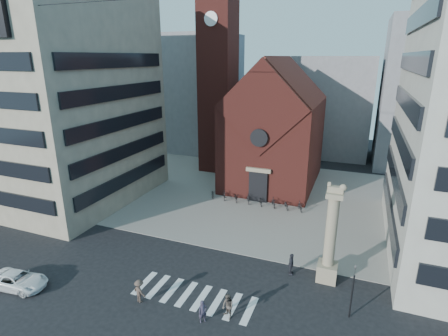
{
  "coord_description": "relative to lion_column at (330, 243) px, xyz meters",
  "views": [
    {
      "loc": [
        11.12,
        -23.57,
        17.93
      ],
      "look_at": [
        -1.21,
        8.0,
        7.07
      ],
      "focal_mm": 28.0,
      "sensor_mm": 36.0,
      "label": 1
    }
  ],
  "objects": [
    {
      "name": "ground",
      "position": [
        -10.01,
        -3.0,
        -3.46
      ],
      "size": [
        120.0,
        120.0,
        0.0
      ],
      "primitive_type": "plane",
      "color": "black",
      "rests_on": "ground"
    },
    {
      "name": "piazza",
      "position": [
        -10.01,
        16.0,
        -3.43
      ],
      "size": [
        46.0,
        30.0,
        0.05
      ],
      "primitive_type": "cube",
      "color": "gray",
      "rests_on": "ground"
    },
    {
      "name": "zebra_crossing",
      "position": [
        -9.46,
        -6.0,
        -3.45
      ],
      "size": [
        10.2,
        3.2,
        0.01
      ],
      "primitive_type": null,
      "color": "white",
      "rests_on": "ground"
    },
    {
      "name": "church",
      "position": [
        -10.01,
        22.04,
        4.53
      ],
      "size": [
        12.0,
        16.65,
        18.0
      ],
      "color": "maroon",
      "rests_on": "ground"
    },
    {
      "name": "campanile",
      "position": [
        -20.01,
        25.0,
        12.28
      ],
      "size": [
        5.5,
        5.5,
        31.2
      ],
      "color": "maroon",
      "rests_on": "ground"
    },
    {
      "name": "building_left",
      "position": [
        -34.01,
        7.0,
        9.54
      ],
      "size": [
        18.0,
        20.0,
        26.0
      ],
      "primitive_type": "cube",
      "color": "tan",
      "rests_on": "ground"
    },
    {
      "name": "bg_block_left",
      "position": [
        -30.01,
        37.0,
        7.54
      ],
      "size": [
        16.0,
        14.0,
        22.0
      ],
      "primitive_type": "cube",
      "color": "gray",
      "rests_on": "ground"
    },
    {
      "name": "bg_block_mid",
      "position": [
        -4.01,
        42.0,
        5.54
      ],
      "size": [
        14.0,
        12.0,
        18.0
      ],
      "primitive_type": "cube",
      "color": "gray",
      "rests_on": "ground"
    },
    {
      "name": "bg_block_right",
      "position": [
        11.99,
        39.0,
        8.54
      ],
      "size": [
        16.0,
        14.0,
        24.0
      ],
      "primitive_type": "cube",
      "color": "gray",
      "rests_on": "ground"
    },
    {
      "name": "lion_column",
      "position": [
        0.0,
        0.0,
        0.0
      ],
      "size": [
        1.63,
        1.6,
        8.68
      ],
      "color": "tan",
      "rests_on": "ground"
    },
    {
      "name": "traffic_light",
      "position": [
        1.99,
        -4.0,
        -1.17
      ],
      "size": [
        0.13,
        0.16,
        4.3
      ],
      "color": "black",
      "rests_on": "ground"
    },
    {
      "name": "white_car",
      "position": [
        -23.21,
        -10.2,
        -2.79
      ],
      "size": [
        5.0,
        2.76,
        1.33
      ],
      "primitive_type": "imported",
      "rotation": [
        0.0,
        0.0,
        1.69
      ],
      "color": "white",
      "rests_on": "ground"
    },
    {
      "name": "pedestrian_0",
      "position": [
        -7.65,
        -8.25,
        -2.61
      ],
      "size": [
        0.72,
        0.72,
        1.69
      ],
      "primitive_type": "imported",
      "rotation": [
        0.0,
        0.0,
        0.78
      ],
      "color": "#363043",
      "rests_on": "ground"
    },
    {
      "name": "pedestrian_1",
      "position": [
        -6.14,
        -7.26,
        -2.5
      ],
      "size": [
        1.17,
        1.11,
        1.91
      ],
      "primitive_type": "imported",
      "rotation": [
        0.0,
        0.0,
        -0.57
      ],
      "color": "#504740",
      "rests_on": "ground"
    },
    {
      "name": "pedestrian_2",
      "position": [
        -2.96,
        -0.36,
        -2.47
      ],
      "size": [
        0.64,
        1.21,
        1.98
      ],
      "primitive_type": "imported",
      "rotation": [
        0.0,
        0.0,
        1.71
      ],
      "color": "#282830",
      "rests_on": "ground"
    },
    {
      "name": "pedestrian_3",
      "position": [
        -13.0,
        -8.09,
        -2.51
      ],
      "size": [
        1.38,
        1.03,
        1.89
      ],
      "primitive_type": "imported",
      "rotation": [
        0.0,
        0.0,
        2.84
      ],
      "color": "#4B3B32",
      "rests_on": "ground"
    },
    {
      "name": "scooter_0",
      "position": [
        -15.92,
        12.92,
        -2.9
      ],
      "size": [
        1.39,
        2.04,
        1.01
      ],
      "primitive_type": "imported",
      "rotation": [
        0.0,
        0.0,
        0.41
      ],
      "color": "black",
      "rests_on": "piazza"
    },
    {
      "name": "scooter_1",
      "position": [
        -14.28,
        12.92,
        -2.84
      ],
      "size": [
        1.23,
        1.93,
        1.12
      ],
      "primitive_type": "imported",
      "rotation": [
        0.0,
        0.0,
        0.41
      ],
      "color": "black",
      "rests_on": "piazza"
    },
    {
      "name": "scooter_2",
      "position": [
        -12.64,
        12.92,
        -2.9
      ],
      "size": [
        1.39,
        2.04,
        1.01
      ],
      "primitive_type": "imported",
      "rotation": [
        0.0,
        0.0,
        0.41
      ],
      "color": "black",
      "rests_on": "piazza"
    },
    {
      "name": "scooter_3",
      "position": [
        -10.99,
        12.92,
        -2.84
      ],
      "size": [
        1.23,
        1.93,
        1.12
      ],
      "primitive_type": "imported",
      "rotation": [
        0.0,
        0.0,
        0.41
      ],
      "color": "black",
      "rests_on": "piazza"
    },
    {
      "name": "scooter_4",
      "position": [
        -9.35,
        12.92,
        -2.9
      ],
      "size": [
        1.39,
        2.04,
        1.01
      ],
      "primitive_type": "imported",
      "rotation": [
        0.0,
        0.0,
        0.41
      ],
      "color": "black",
      "rests_on": "piazza"
    },
    {
      "name": "scooter_5",
      "position": [
        -7.71,
        12.92,
        -2.84
      ],
      "size": [
        1.23,
        1.93,
        1.12
      ],
      "primitive_type": "imported",
      "rotation": [
        0.0,
        0.0,
        0.41
      ],
      "color": "black",
      "rests_on": "piazza"
    },
    {
      "name": "scooter_6",
      "position": [
        -6.07,
        12.92,
        -2.9
      ],
      "size": [
        1.39,
        2.04,
        1.01
      ],
      "primitive_type": "imported",
      "rotation": [
        0.0,
        0.0,
        0.41
      ],
      "color": "black",
      "rests_on": "piazza"
    },
    {
      "name": "scooter_7",
      "position": [
        -4.42,
        12.92,
        -2.84
      ],
      "size": [
        1.23,
        1.93,
        1.12
      ],
      "primitive_type": "imported",
      "rotation": [
        0.0,
        0.0,
        0.41
      ],
      "color": "black",
      "rests_on": "piazza"
    }
  ]
}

